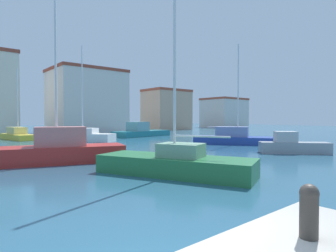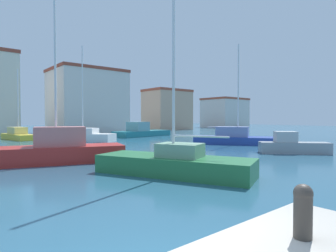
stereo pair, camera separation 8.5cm
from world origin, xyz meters
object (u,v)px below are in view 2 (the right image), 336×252
(sailboat_green_center_channel, at_px, (174,163))
(sailboat_red_mid_harbor, at_px, (57,150))
(motorboat_teal_near_pier, at_px, (141,132))
(sailboat_yellow_far_right, at_px, (18,135))
(sailboat_white_distant_east, at_px, (83,136))
(sailboat_blue_inner_mooring, at_px, (236,138))
(motorboat_grey_outer_mooring, at_px, (292,146))
(mooring_bollard, at_px, (303,209))

(sailboat_green_center_channel, height_order, sailboat_red_mid_harbor, sailboat_red_mid_harbor)
(sailboat_green_center_channel, height_order, motorboat_teal_near_pier, sailboat_green_center_channel)
(sailboat_yellow_far_right, bearing_deg, sailboat_green_center_channel, -88.87)
(sailboat_yellow_far_right, bearing_deg, sailboat_white_distant_east, -56.29)
(sailboat_blue_inner_mooring, height_order, sailboat_yellow_far_right, sailboat_blue_inner_mooring)
(sailboat_red_mid_harbor, bearing_deg, sailboat_blue_inner_mooring, 2.08)
(sailboat_red_mid_harbor, xyz_separation_m, motorboat_grey_outer_mooring, (13.94, -6.15, -0.17))
(sailboat_white_distant_east, bearing_deg, sailboat_green_center_channel, -102.20)
(sailboat_yellow_far_right, bearing_deg, mooring_bollard, -96.71)
(sailboat_green_center_channel, xyz_separation_m, sailboat_white_distant_east, (4.23, 19.59, 0.03))
(sailboat_green_center_channel, xyz_separation_m, motorboat_teal_near_pier, (13.45, 22.24, 0.10))
(sailboat_blue_inner_mooring, height_order, motorboat_grey_outer_mooring, sailboat_blue_inner_mooring)
(sailboat_green_center_channel, distance_m, motorboat_teal_near_pier, 25.99)
(sailboat_blue_inner_mooring, relative_size, sailboat_red_mid_harbor, 0.88)
(sailboat_blue_inner_mooring, bearing_deg, sailboat_white_distant_east, 127.99)
(sailboat_green_center_channel, relative_size, sailboat_yellow_far_right, 1.26)
(motorboat_grey_outer_mooring, xyz_separation_m, motorboat_teal_near_pier, (2.28, 21.83, 0.09))
(sailboat_yellow_far_right, xyz_separation_m, sailboat_white_distant_east, (4.76, -7.14, 0.00))
(motorboat_teal_near_pier, bearing_deg, mooring_bollard, -121.12)
(mooring_bollard, xyz_separation_m, sailboat_white_distant_east, (8.80, 27.18, -0.82))
(sailboat_green_center_channel, bearing_deg, mooring_bollard, -121.02)
(sailboat_red_mid_harbor, distance_m, motorboat_grey_outer_mooring, 15.23)
(sailboat_green_center_channel, height_order, motorboat_grey_outer_mooring, sailboat_green_center_channel)
(mooring_bollard, relative_size, sailboat_green_center_channel, 0.06)
(sailboat_blue_inner_mooring, bearing_deg, sailboat_red_mid_harbor, -177.92)
(sailboat_green_center_channel, height_order, sailboat_yellow_far_right, sailboat_green_center_channel)
(sailboat_green_center_channel, distance_m, sailboat_yellow_far_right, 26.73)
(motorboat_teal_near_pier, height_order, sailboat_white_distant_east, sailboat_white_distant_east)
(motorboat_grey_outer_mooring, bearing_deg, sailboat_yellow_far_right, 113.95)
(sailboat_green_center_channel, bearing_deg, motorboat_teal_near_pier, 58.85)
(sailboat_red_mid_harbor, xyz_separation_m, sailboat_yellow_far_right, (2.25, 20.17, -0.16))
(mooring_bollard, height_order, sailboat_red_mid_harbor, sailboat_red_mid_harbor)
(mooring_bollard, distance_m, motorboat_teal_near_pier, 34.86)
(motorboat_grey_outer_mooring, bearing_deg, mooring_bollard, -153.04)
(sailboat_red_mid_harbor, distance_m, sailboat_white_distant_east, 14.80)
(motorboat_teal_near_pier, bearing_deg, motorboat_grey_outer_mooring, -95.97)
(sailboat_white_distant_east, bearing_deg, sailboat_yellow_far_right, 123.71)
(sailboat_red_mid_harbor, bearing_deg, mooring_bollard, -97.22)
(mooring_bollard, relative_size, sailboat_red_mid_harbor, 0.06)
(mooring_bollard, relative_size, sailboat_yellow_far_right, 0.08)
(mooring_bollard, height_order, sailboat_white_distant_east, sailboat_white_distant_east)
(sailboat_green_center_channel, relative_size, motorboat_grey_outer_mooring, 2.41)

